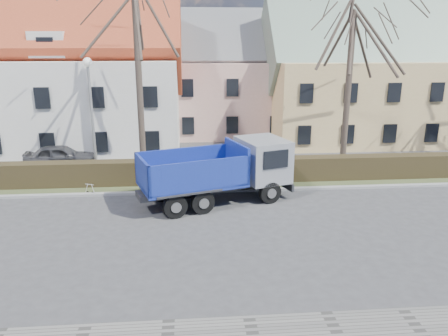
{
  "coord_description": "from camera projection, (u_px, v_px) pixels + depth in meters",
  "views": [
    {
      "loc": [
        0.66,
        -16.45,
        7.49
      ],
      "look_at": [
        2.33,
        3.49,
        1.6
      ],
      "focal_mm": 35.0,
      "sensor_mm": 36.0,
      "label": 1
    }
  ],
  "objects": [
    {
      "name": "dump_truck",
      "position": [
        211.0,
        173.0,
        20.49
      ],
      "size": [
        7.94,
        4.94,
        2.98
      ],
      "primitive_type": null,
      "rotation": [
        0.0,
        0.0,
        0.31
      ],
      "color": "navy",
      "rests_on": "ground"
    },
    {
      "name": "tree_2",
      "position": [
        349.0,
        76.0,
        25.16
      ],
      "size": [
        8.0,
        8.0,
        11.0
      ],
      "primitive_type": null,
      "color": "#3F342B",
      "rests_on": "ground"
    },
    {
      "name": "curb_far",
      "position": [
        177.0,
        192.0,
        22.17
      ],
      "size": [
        80.0,
        0.3,
        0.12
      ],
      "primitive_type": "cube",
      "color": "gray",
      "rests_on": "ground"
    },
    {
      "name": "tree_1",
      "position": [
        138.0,
        62.0,
        23.97
      ],
      "size": [
        9.2,
        9.2,
        12.65
      ],
      "primitive_type": null,
      "color": "#3F342B",
      "rests_on": "ground"
    },
    {
      "name": "cart_frame",
      "position": [
        87.0,
        188.0,
        21.99
      ],
      "size": [
        0.76,
        0.6,
        0.61
      ],
      "primitive_type": null,
      "rotation": [
        0.0,
        0.0,
        -0.38
      ],
      "color": "silver",
      "rests_on": "ground"
    },
    {
      "name": "hedge",
      "position": [
        177.0,
        173.0,
        23.34
      ],
      "size": [
        60.0,
        0.9,
        1.3
      ],
      "primitive_type": "cube",
      "color": "#2C2416",
      "rests_on": "ground"
    },
    {
      "name": "streetlight",
      "position": [
        92.0,
        121.0,
        23.18
      ],
      "size": [
        0.52,
        0.52,
        6.71
      ],
      "primitive_type": null,
      "color": "#A4A4A4",
      "rests_on": "ground"
    },
    {
      "name": "ground",
      "position": [
        174.0,
        231.0,
        17.79
      ],
      "size": [
        120.0,
        120.0,
        0.0
      ],
      "primitive_type": "plane",
      "color": "#3C3C3E"
    },
    {
      "name": "parked_car_a",
      "position": [
        60.0,
        156.0,
        26.41
      ],
      "size": [
        4.32,
        2.03,
        1.43
      ],
      "primitive_type": "imported",
      "rotation": [
        0.0,
        0.0,
        1.65
      ],
      "color": "#3D3D41",
      "rests_on": "ground"
    },
    {
      "name": "grass_strip",
      "position": [
        177.0,
        182.0,
        23.7
      ],
      "size": [
        80.0,
        3.0,
        0.1
      ],
      "primitive_type": "cube",
      "color": "#3E4929",
      "rests_on": "ground"
    },
    {
      "name": "building_pink",
      "position": [
        227.0,
        84.0,
        36.1
      ],
      "size": [
        10.8,
        8.8,
        8.0
      ],
      "primitive_type": null,
      "color": "#DAA79A",
      "rests_on": "ground"
    },
    {
      "name": "building_yellow",
      "position": [
        384.0,
        83.0,
        34.12
      ],
      "size": [
        18.8,
        10.8,
        8.5
      ],
      "primitive_type": null,
      "color": "#DBB978",
      "rests_on": "ground"
    }
  ]
}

